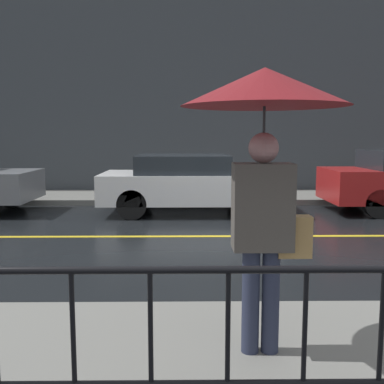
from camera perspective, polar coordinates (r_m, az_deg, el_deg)
name	(u,v)px	position (r m, az deg, el deg)	size (l,w,h in m)	color
ground_plane	(228,236)	(7.85, 4.57, -5.64)	(80.00, 80.00, 0.00)	black
sidewalk_near	(290,376)	(3.45, 12.29, -21.83)	(28.00, 2.46, 0.14)	slate
sidewalk_far	(213,197)	(12.29, 2.64, -0.63)	(28.00, 2.16, 0.14)	slate
lane_marking	(228,236)	(7.84, 4.57, -5.61)	(25.20, 0.12, 0.01)	gold
building_storefront	(211,87)	(13.48, 2.40, 13.21)	(28.00, 0.30, 6.32)	#383D42
railing_foreground	(342,345)	(2.29, 18.56, -17.92)	(12.00, 0.04, 1.01)	black
pedestrian	(265,120)	(3.20, 9.22, 8.96)	(1.17, 1.17, 2.06)	#23283D
car_white	(189,183)	(10.11, -0.42, 1.21)	(3.94, 1.85, 1.31)	silver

